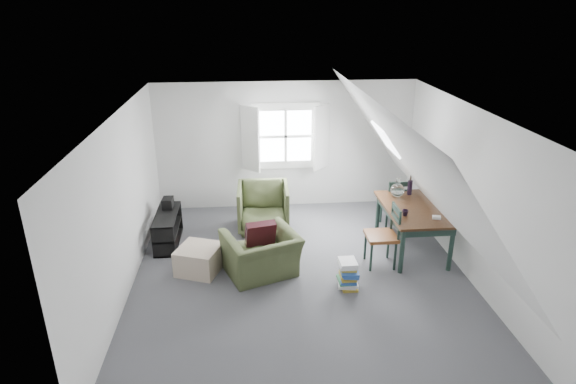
{
  "coord_description": "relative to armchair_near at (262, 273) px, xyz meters",
  "views": [
    {
      "loc": [
        -0.76,
        -6.27,
        3.91
      ],
      "look_at": [
        -0.14,
        0.6,
        1.14
      ],
      "focal_mm": 30.0,
      "sensor_mm": 36.0,
      "label": 1
    }
  ],
  "objects": [
    {
      "name": "wall_front",
      "position": [
        0.59,
        -2.87,
        1.25
      ],
      "size": [
        5.0,
        0.0,
        5.0
      ],
      "primitive_type": "plane",
      "rotation": [
        -1.57,
        0.0,
        0.0
      ],
      "color": "silver",
      "rests_on": "ground"
    },
    {
      "name": "ceiling",
      "position": [
        0.59,
        -0.12,
        2.5
      ],
      "size": [
        5.5,
        5.5,
        0.0
      ],
      "primitive_type": "plane",
      "rotation": [
        3.14,
        0.0,
        0.0
      ],
      "color": "white",
      "rests_on": "wall_back"
    },
    {
      "name": "throw_pillow",
      "position": [
        0.0,
        0.15,
        0.59
      ],
      "size": [
        0.5,
        0.35,
        0.47
      ],
      "primitive_type": "cube",
      "rotation": [
        0.31,
        0.0,
        0.22
      ],
      "color": "#3B1016",
      "rests_on": "armchair_near"
    },
    {
      "name": "wall_left",
      "position": [
        -1.91,
        -0.12,
        1.25
      ],
      "size": [
        0.0,
        5.5,
        5.5
      ],
      "primitive_type": "plane",
      "rotation": [
        1.57,
        0.0,
        1.57
      ],
      "color": "silver",
      "rests_on": "ground"
    },
    {
      "name": "skylight",
      "position": [
        2.14,
        1.18,
        1.75
      ],
      "size": [
        0.35,
        0.75,
        0.47
      ],
      "primitive_type": "cube",
      "rotation": [
        0.0,
        0.95,
        0.0
      ],
      "color": "white",
      "rests_on": "slope_right"
    },
    {
      "name": "cup",
      "position": [
        2.26,
        0.24,
        0.78
      ],
      "size": [
        0.12,
        0.12,
        0.09
      ],
      "primitive_type": "imported",
      "rotation": [
        0.0,
        0.0,
        -0.2
      ],
      "color": "black",
      "rests_on": "dining_table"
    },
    {
      "name": "electronics_box",
      "position": [
        -1.55,
        1.4,
        0.63
      ],
      "size": [
        0.18,
        0.25,
        0.19
      ],
      "primitive_type": "cube",
      "rotation": [
        0.0,
        0.0,
        -0.04
      ],
      "color": "black",
      "rests_on": "media_shelf"
    },
    {
      "name": "slope_right",
      "position": [
        2.14,
        -0.12,
        1.78
      ],
      "size": [
        3.19,
        5.5,
        4.48
      ],
      "primitive_type": "plane",
      "rotation": [
        0.0,
        -2.19,
        0.0
      ],
      "color": "white",
      "rests_on": "wall_right"
    },
    {
      "name": "armchair_far",
      "position": [
        0.1,
        1.57,
        0.0
      ],
      "size": [
        0.93,
        0.96,
        0.84
      ],
      "primitive_type": "imported",
      "rotation": [
        0.0,
        0.0,
        -0.03
      ],
      "color": "#3D4726",
      "rests_on": "floor"
    },
    {
      "name": "ottoman",
      "position": [
        -0.95,
        0.17,
        0.2
      ],
      "size": [
        0.77,
        0.77,
        0.4
      ],
      "primitive_type": "cube",
      "rotation": [
        0.0,
        0.0,
        -0.36
      ],
      "color": "tan",
      "rests_on": "floor"
    },
    {
      "name": "dining_chair_near",
      "position": [
        1.91,
        0.12,
        0.52
      ],
      "size": [
        0.46,
        0.46,
        0.99
      ],
      "rotation": [
        0.0,
        0.0,
        -1.93
      ],
      "color": "brown",
      "rests_on": "floor"
    },
    {
      "name": "dormer_window",
      "position": [
        0.59,
        2.55,
        1.45
      ],
      "size": [
        1.71,
        0.35,
        1.3
      ],
      "color": "white",
      "rests_on": "wall_back"
    },
    {
      "name": "slope_left",
      "position": [
        -0.96,
        -0.12,
        1.78
      ],
      "size": [
        3.19,
        5.5,
        4.48
      ],
      "primitive_type": "plane",
      "rotation": [
        0.0,
        2.19,
        0.0
      ],
      "color": "white",
      "rests_on": "wall_left"
    },
    {
      "name": "dining_chair_far",
      "position": [
        2.49,
        1.41,
        0.5
      ],
      "size": [
        0.45,
        0.45,
        0.95
      ],
      "rotation": [
        0.0,
        0.0,
        3.24
      ],
      "color": "brown",
      "rests_on": "floor"
    },
    {
      "name": "paper_box",
      "position": [
        2.71,
        0.09,
        0.8
      ],
      "size": [
        0.14,
        0.11,
        0.04
      ],
      "primitive_type": "cube",
      "rotation": [
        0.0,
        0.0,
        -0.28
      ],
      "color": "white",
      "rests_on": "dining_table"
    },
    {
      "name": "demijohn",
      "position": [
        2.36,
        0.99,
        0.91
      ],
      "size": [
        0.23,
        0.23,
        0.33
      ],
      "rotation": [
        0.0,
        0.0,
        0.14
      ],
      "color": "silver",
      "rests_on": "dining_table"
    },
    {
      "name": "magazine_stack",
      "position": [
        1.24,
        -0.49,
        0.21
      ],
      "size": [
        0.32,
        0.38,
        0.43
      ],
      "rotation": [
        0.0,
        0.0,
        -0.22
      ],
      "color": "#B29933",
      "rests_on": "floor"
    },
    {
      "name": "floor",
      "position": [
        0.59,
        -0.12,
        0.0
      ],
      "size": [
        5.5,
        5.5,
        0.0
      ],
      "primitive_type": "plane",
      "color": "#494A4E",
      "rests_on": "ground"
    },
    {
      "name": "wall_back",
      "position": [
        0.59,
        2.63,
        1.25
      ],
      "size": [
        5.0,
        0.0,
        5.0
      ],
      "primitive_type": "plane",
      "rotation": [
        1.57,
        0.0,
        0.0
      ],
      "color": "silver",
      "rests_on": "ground"
    },
    {
      "name": "wall_right",
      "position": [
        3.09,
        -0.12,
        1.25
      ],
      "size": [
        0.0,
        5.5,
        5.5
      ],
      "primitive_type": "plane",
      "rotation": [
        1.57,
        0.0,
        -1.57
      ],
      "color": "silver",
      "rests_on": "ground"
    },
    {
      "name": "dining_table",
      "position": [
        2.51,
        0.54,
        0.67
      ],
      "size": [
        0.93,
        1.55,
        0.78
      ],
      "rotation": [
        0.0,
        0.0,
        0.05
      ],
      "color": "#321C0E",
      "rests_on": "floor"
    },
    {
      "name": "media_shelf",
      "position": [
        -1.55,
        1.11,
        0.25
      ],
      "size": [
        0.36,
        1.08,
        0.55
      ],
      "rotation": [
        0.0,
        0.0,
        -0.08
      ],
      "color": "black",
      "rests_on": "floor"
    },
    {
      "name": "armchair_near",
      "position": [
        0.0,
        0.0,
        0.0
      ],
      "size": [
        1.29,
        1.22,
        0.68
      ],
      "primitive_type": "imported",
      "rotation": [
        0.0,
        0.0,
        3.5
      ],
      "color": "#3D4726",
      "rests_on": "floor"
    },
    {
      "name": "vase_twigs",
      "position": [
        2.61,
        1.09,
        0.92
      ],
      "size": [
        0.08,
        0.09,
        0.63
      ],
      "rotation": [
        0.0,
        0.0,
        -0.25
      ],
      "color": "black",
      "rests_on": "dining_table"
    }
  ]
}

